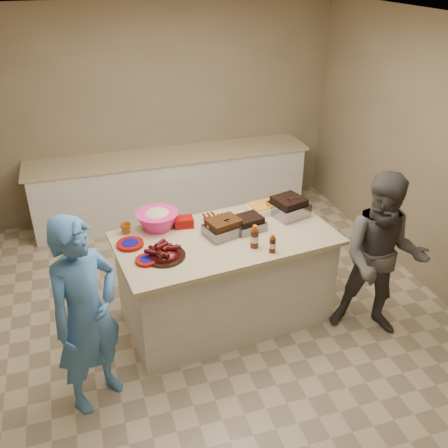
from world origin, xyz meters
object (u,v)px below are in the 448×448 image
object	(u,v)px
bbq_bottle_b	(272,252)
guest_gray	(370,327)
plastic_cup	(126,233)
island	(226,317)
roasting_pan	(288,215)
rib_platter	(164,257)
coleslaw_bowl	(158,228)
mustard_bottle	(209,237)
guest_blue	(100,395)
bbq_bottle_a	(254,247)

from	to	relation	value
bbq_bottle_b	guest_gray	world-z (taller)	bbq_bottle_b
plastic_cup	guest_gray	world-z (taller)	plastic_cup
island	roasting_pan	size ratio (longest dim) A/B	6.24
rib_platter	guest_gray	size ratio (longest dim) A/B	0.23
coleslaw_bowl	bbq_bottle_b	bearing A→B (deg)	-39.84
rib_platter	bbq_bottle_b	xyz separation A→B (m)	(0.89, -0.20, 0.00)
coleslaw_bowl	mustard_bottle	bearing A→B (deg)	-37.04
guest_gray	roasting_pan	bearing A→B (deg)	156.57
rib_platter	mustard_bottle	bearing A→B (deg)	24.96
island	guest_blue	bearing A→B (deg)	-160.06
island	bbq_bottle_a	distance (m)	0.97
rib_platter	bbq_bottle_a	size ratio (longest dim) A/B	1.69
island	plastic_cup	bearing A→B (deg)	152.85
rib_platter	bbq_bottle_b	size ratio (longest dim) A/B	2.13
coleslaw_bowl	bbq_bottle_b	xyz separation A→B (m)	(0.85, -0.71, 0.00)
mustard_bottle	plastic_cup	bearing A→B (deg)	157.39
roasting_pan	guest_gray	xyz separation A→B (m)	(0.57, -0.77, -0.92)
plastic_cup	guest_blue	xyz separation A→B (m)	(-0.43, -0.95, -0.92)
island	bbq_bottle_b	xyz separation A→B (m)	(0.30, -0.37, 0.92)
plastic_cup	coleslaw_bowl	bearing A→B (deg)	2.43
rib_platter	plastic_cup	distance (m)	0.55
mustard_bottle	plastic_cup	size ratio (longest dim) A/B	1.29
bbq_bottle_a	coleslaw_bowl	bearing A→B (deg)	141.18
mustard_bottle	bbq_bottle_a	bearing A→B (deg)	-40.87
island	plastic_cup	distance (m)	1.29
rib_platter	roasting_pan	size ratio (longest dim) A/B	1.14
bbq_bottle_b	plastic_cup	size ratio (longest dim) A/B	1.66
bbq_bottle_a	guest_blue	bearing A→B (deg)	-165.62
plastic_cup	guest_gray	distance (m)	2.47
bbq_bottle_a	plastic_cup	size ratio (longest dim) A/B	2.09
roasting_pan	guest_gray	distance (m)	1.33
rib_platter	roasting_pan	xyz separation A→B (m)	(1.30, 0.38, 0.00)
bbq_bottle_b	guest_blue	size ratio (longest dim) A/B	0.10
coleslaw_bowl	bbq_bottle_b	size ratio (longest dim) A/B	2.33
roasting_pan	mustard_bottle	bearing A→B (deg)	176.26
mustard_bottle	guest_gray	world-z (taller)	mustard_bottle
island	roasting_pan	xyz separation A→B (m)	(0.70, 0.21, 0.92)
bbq_bottle_a	bbq_bottle_b	xyz separation A→B (m)	(0.12, -0.12, 0.00)
island	roasting_pan	bearing A→B (deg)	10.66
island	guest_gray	world-z (taller)	island
island	coleslaw_bowl	distance (m)	1.13
island	coleslaw_bowl	bearing A→B (deg)	142.35
roasting_pan	coleslaw_bowl	world-z (taller)	coleslaw_bowl
island	mustard_bottle	size ratio (longest dim) A/B	15.02
roasting_pan	bbq_bottle_b	distance (m)	0.71
coleslaw_bowl	guest_blue	xyz separation A→B (m)	(-0.73, -0.96, -0.92)
rib_platter	bbq_bottle_a	distance (m)	0.78
rib_platter	guest_blue	distance (m)	1.23
bbq_bottle_a	island	bearing A→B (deg)	125.84
guest_blue	coleslaw_bowl	bearing A→B (deg)	17.44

